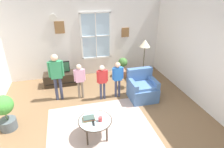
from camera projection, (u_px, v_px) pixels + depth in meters
name	position (u px, v px, depth m)	size (l,w,h in m)	color
ground_plane	(107.00, 126.00, 4.57)	(6.02, 6.65, 0.02)	brown
back_wall	(87.00, 36.00, 6.63)	(5.42, 0.17, 2.91)	silver
side_wall_right	(217.00, 59.00, 4.57)	(0.12, 6.05, 2.91)	silver
area_rug	(101.00, 130.00, 4.40)	(2.43, 2.29, 0.01)	tan
tv_stand	(62.00, 79.00, 6.36)	(1.17, 0.49, 0.43)	#2D2319
television	(61.00, 67.00, 6.18)	(0.58, 0.08, 0.40)	#4C4C4C
armchair	(142.00, 88.00, 5.53)	(0.76, 0.74, 0.87)	#476B9E
coffee_table	(95.00, 121.00, 4.06)	(0.74, 0.74, 0.45)	#99B2B7
book_stack	(89.00, 118.00, 4.05)	(0.27, 0.17, 0.06)	#90A158
cup	(100.00, 119.00, 4.00)	(0.09, 0.09, 0.10)	#BF3F3F
remote_near_books	(94.00, 123.00, 3.94)	(0.04, 0.14, 0.02)	black
person_pink_shirt	(80.00, 78.00, 5.38)	(0.33, 0.15, 1.09)	#726656
person_blue_shirt	(118.00, 76.00, 5.43)	(0.34, 0.15, 1.12)	#333851
person_green_shirt	(56.00, 72.00, 5.22)	(0.43, 0.19, 1.41)	#333851
person_red_shirt	(102.00, 79.00, 5.33)	(0.33, 0.15, 1.08)	#333851
potted_plant_by_window	(123.00, 67.00, 6.89)	(0.36, 0.36, 0.71)	#9E6B4C
potted_plant_corner	(4.00, 111.00, 4.24)	(0.45, 0.45, 0.89)	#4C565B
floor_lamp	(145.00, 48.00, 5.72)	(0.32, 0.32, 1.60)	black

